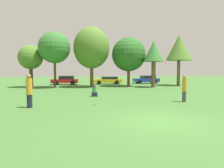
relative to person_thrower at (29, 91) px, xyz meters
name	(u,v)px	position (x,y,z in m)	size (l,w,h in m)	color
ground_plane	(159,121)	(6.25, -4.01, -0.99)	(120.00, 120.00, 0.00)	#3D6B2D
person_thrower	(29,91)	(0.00, 0.00, 0.00)	(0.35, 0.35, 1.95)	#191E33
person_catcher	(184,88)	(9.92, 0.57, -0.07)	(0.31, 0.31, 1.81)	#3F3F47
frisbee	(106,76)	(4.48, 0.14, 0.81)	(0.23, 0.23, 0.07)	yellow
bystander_sitting	(94,92)	(4.01, 4.26, -0.59)	(0.46, 0.38, 0.99)	#191E33
tree_0	(31,58)	(-3.36, 14.00, 2.74)	(3.01, 3.01, 5.28)	#473323
tree_1	(54,48)	(-0.29, 12.89, 3.90)	(3.83, 3.83, 6.82)	#473323
tree_2	(92,48)	(4.22, 13.23, 3.98)	(4.54, 4.54, 7.61)	brown
tree_3	(129,55)	(9.16, 13.72, 3.24)	(4.51, 4.51, 6.50)	brown
tree_4	(154,52)	(11.91, 11.75, 3.39)	(2.57, 2.57, 5.82)	brown
tree_5	(179,48)	(16.36, 13.80, 4.26)	(3.55, 3.55, 7.07)	brown
parked_car_red	(65,80)	(0.52, 17.83, -0.30)	(3.90, 2.00, 1.32)	red
parked_car_yellow	(108,80)	(6.94, 18.17, -0.38)	(4.39, 1.87, 1.16)	gold
parked_car_blue	(146,79)	(13.32, 18.60, -0.33)	(4.08, 1.90, 1.28)	#1E389E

